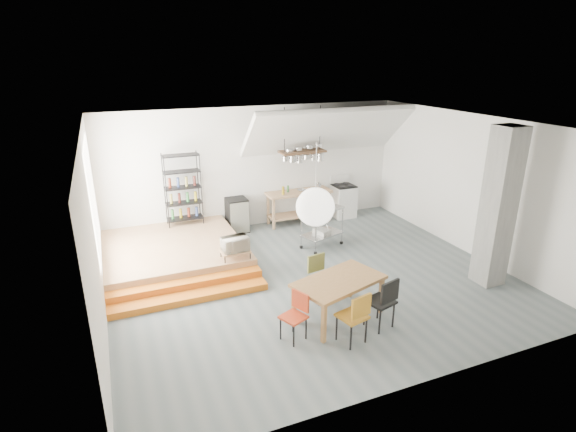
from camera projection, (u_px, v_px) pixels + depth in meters
name	position (u px, v px, depth m)	size (l,w,h in m)	color
floor	(311.00, 278.00, 9.40)	(8.00, 8.00, 0.00)	slate
wall_back	(256.00, 167.00, 11.91)	(8.00, 0.04, 3.20)	silver
wall_left	(94.00, 235.00, 7.43)	(0.04, 7.00, 3.20)	silver
wall_right	(470.00, 185.00, 10.30)	(0.04, 7.00, 3.20)	silver
ceiling	(314.00, 124.00, 8.33)	(8.00, 7.00, 0.02)	white
slope_ceiling	(328.00, 131.00, 11.72)	(4.40, 1.80, 0.15)	white
window_pane	(93.00, 198.00, 8.67)	(0.02, 2.50, 2.20)	white
platform	(174.00, 252.00, 10.18)	(3.00, 3.00, 0.40)	#A77953
step_lower	(191.00, 297.00, 8.53)	(3.00, 0.35, 0.13)	#CD6618
step_upper	(187.00, 286.00, 8.81)	(3.00, 0.35, 0.27)	#CD6618
concrete_column	(498.00, 208.00, 8.74)	(0.50, 0.50, 3.20)	slate
kitchen_counter	(299.00, 201.00, 12.33)	(1.80, 0.60, 0.91)	#A77953
stove	(343.00, 200.00, 12.89)	(0.60, 0.60, 1.18)	white
pot_rack	(304.00, 154.00, 11.69)	(1.20, 0.50, 1.43)	#3F2C19
wire_shelving	(183.00, 188.00, 11.02)	(0.88, 0.38, 1.80)	black
microwave_shelf	(235.00, 251.00, 9.37)	(0.60, 0.40, 0.16)	#A77953
paper_lantern	(315.00, 207.00, 6.90)	(0.60, 0.60, 0.60)	white
dining_table	(339.00, 284.00, 7.78)	(1.76, 1.31, 0.75)	olive
chair_mustard	(356.00, 314.00, 7.09)	(0.51, 0.51, 0.91)	#A8711C
chair_black	(384.00, 299.00, 7.50)	(0.52, 0.52, 0.94)	black
chair_olive	(319.00, 273.00, 8.46)	(0.46, 0.46, 0.87)	olive
chair_red	(296.00, 312.00, 7.27)	(0.48, 0.48, 0.80)	#C43C1C
rolling_cart	(322.00, 222.00, 10.76)	(1.12, 0.85, 0.99)	silver
mini_fridge	(237.00, 215.00, 11.80)	(0.53, 0.53, 0.90)	black
microwave	(235.00, 244.00, 9.31)	(0.53, 0.36, 0.30)	beige
bowl	(302.00, 191.00, 12.21)	(0.24, 0.24, 0.06)	silver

